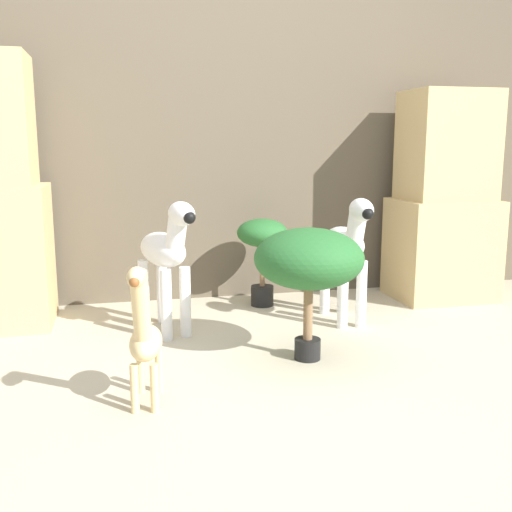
% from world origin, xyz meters
% --- Properties ---
extents(ground_plane, '(14.00, 14.00, 0.00)m').
position_xyz_m(ground_plane, '(0.00, 0.00, 0.00)').
color(ground_plane, '#B2A88E').
extents(wall_back, '(6.40, 0.08, 2.20)m').
position_xyz_m(wall_back, '(0.00, 1.69, 1.10)').
color(wall_back, brown).
rests_on(wall_back, ground_plane).
extents(rock_pillar_right, '(0.58, 0.46, 1.26)m').
position_xyz_m(rock_pillar_right, '(1.29, 1.33, 0.58)').
color(rock_pillar_right, tan).
rests_on(rock_pillar_right, ground_plane).
extents(zebra_right, '(0.17, 0.53, 0.68)m').
position_xyz_m(zebra_right, '(0.52, 0.96, 0.41)').
color(zebra_right, white).
rests_on(zebra_right, ground_plane).
extents(zebra_left, '(0.31, 0.54, 0.68)m').
position_xyz_m(zebra_left, '(-0.42, 0.99, 0.41)').
color(zebra_left, white).
rests_on(zebra_left, ground_plane).
extents(giraffe_figurine, '(0.16, 0.39, 0.55)m').
position_xyz_m(giraffe_figurine, '(-0.57, 0.14, 0.27)').
color(giraffe_figurine, '#E0C184').
rests_on(giraffe_figurine, ground_plane).
extents(potted_palm_front, '(0.30, 0.30, 0.52)m').
position_xyz_m(potted_palm_front, '(0.17, 1.39, 0.39)').
color(potted_palm_front, black).
rests_on(potted_palm_front, ground_plane).
extents(potted_palm_back, '(0.48, 0.48, 0.59)m').
position_xyz_m(potted_palm_back, '(0.15, 0.47, 0.45)').
color(potted_palm_back, black).
rests_on(potted_palm_back, ground_plane).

